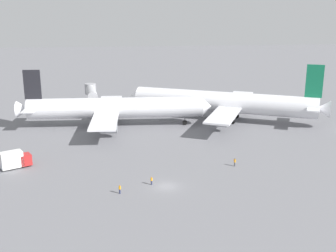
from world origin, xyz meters
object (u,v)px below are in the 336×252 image
object	(u,v)px
airliner_being_pushed	(224,102)
pushback_tug	(118,108)
airliner_at_gate_left	(114,108)
ground_crew_marshaller_foreground	(152,181)
jet_bridge	(91,92)
ground_crew_ramp_agent_by_cones	(235,162)
gse_catering_truck_tall	(15,160)
ground_crew_wing_walker_right	(120,189)

from	to	relation	value
airliner_being_pushed	pushback_tug	world-z (taller)	airliner_being_pushed
airliner_at_gate_left	pushback_tug	xyz separation A→B (m)	(1.00, 17.30, -3.85)
airliner_at_gate_left	pushback_tug	distance (m)	17.75
airliner_being_pushed	ground_crew_marshaller_foreground	world-z (taller)	airliner_being_pushed
ground_crew_marshaller_foreground	jet_bridge	xyz separation A→B (m)	(-14.02, 68.12, 3.71)
ground_crew_ramp_agent_by_cones	ground_crew_marshaller_foreground	distance (m)	18.94
ground_crew_ramp_agent_by_cones	ground_crew_marshaller_foreground	bearing A→B (deg)	-157.97
jet_bridge	airliner_being_pushed	bearing A→B (deg)	-32.75
airliner_at_gate_left	gse_catering_truck_tall	distance (m)	35.17
ground_crew_marshaller_foreground	ground_crew_wing_walker_right	world-z (taller)	ground_crew_wing_walker_right
airliner_at_gate_left	airliner_being_pushed	xyz separation A→B (m)	(31.14, 2.60, 0.18)
gse_catering_truck_tall	ground_crew_wing_walker_right	distance (m)	25.41
pushback_tug	ground_crew_marshaller_foreground	size ratio (longest dim) A/B	5.73
jet_bridge	gse_catering_truck_tall	bearing A→B (deg)	-102.34
airliner_at_gate_left	ground_crew_marshaller_foreground	world-z (taller)	airliner_at_gate_left
ground_crew_ramp_agent_by_cones	pushback_tug	bearing A→B (deg)	114.37
gse_catering_truck_tall	ground_crew_wing_walker_right	size ratio (longest dim) A/B	3.85
gse_catering_truck_tall	ground_crew_ramp_agent_by_cones	distance (m)	44.16
gse_catering_truck_tall	ground_crew_marshaller_foreground	xyz separation A→B (m)	(26.34, -11.79, -0.95)
gse_catering_truck_tall	airliner_at_gate_left	bearing A→B (deg)	55.40
airliner_being_pushed	ground_crew_marshaller_foreground	xyz separation A→B (m)	(-24.69, -43.21, -4.43)
gse_catering_truck_tall	ground_crew_marshaller_foreground	bearing A→B (deg)	-24.12
jet_bridge	airliner_at_gate_left	bearing A→B (deg)	-74.61
ground_crew_wing_walker_right	jet_bridge	bearing A→B (deg)	96.61
pushback_tug	jet_bridge	distance (m)	13.72
airliner_at_gate_left	ground_crew_marshaller_foreground	size ratio (longest dim) A/B	33.56
ground_crew_ramp_agent_by_cones	ground_crew_marshaller_foreground	world-z (taller)	ground_crew_ramp_agent_by_cones
pushback_tug	ground_crew_ramp_agent_by_cones	world-z (taller)	pushback_tug
ground_crew_wing_walker_right	jet_bridge	distance (m)	71.78
ground_crew_ramp_agent_by_cones	ground_crew_wing_walker_right	world-z (taller)	ground_crew_ramp_agent_by_cones
gse_catering_truck_tall	jet_bridge	xyz separation A→B (m)	(12.32, 56.32, 2.75)
ground_crew_ramp_agent_by_cones	airliner_being_pushed	bearing A→B (deg)	78.84
ground_crew_marshaller_foreground	airliner_being_pushed	bearing A→B (deg)	60.26
ground_crew_marshaller_foreground	airliner_at_gate_left	bearing A→B (deg)	99.03
ground_crew_ramp_agent_by_cones	jet_bridge	world-z (taller)	jet_bridge
gse_catering_truck_tall	ground_crew_wing_walker_right	world-z (taller)	gse_catering_truck_tall
pushback_tug	gse_catering_truck_tall	bearing A→B (deg)	-114.36
airliner_being_pushed	jet_bridge	world-z (taller)	airliner_being_pushed
pushback_tug	airliner_at_gate_left	bearing A→B (deg)	-93.30
airliner_being_pushed	ground_crew_marshaller_foreground	distance (m)	49.97
ground_crew_ramp_agent_by_cones	ground_crew_wing_walker_right	distance (m)	25.46
pushback_tug	ground_crew_marshaller_foreground	distance (m)	58.17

